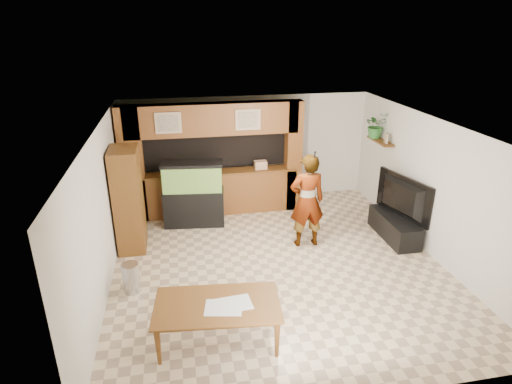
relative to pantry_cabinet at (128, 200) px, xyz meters
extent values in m
plane|color=#CDB68F|center=(2.70, -1.15, -1.03)|extent=(6.50, 6.50, 0.00)
plane|color=white|center=(2.70, -1.15, 1.57)|extent=(6.50, 6.50, 0.00)
plane|color=beige|center=(2.70, 2.10, 0.27)|extent=(6.00, 0.00, 6.00)
plane|color=beige|center=(-0.30, -1.15, 0.27)|extent=(0.00, 6.50, 6.50)
plane|color=beige|center=(5.70, -1.15, 0.27)|extent=(0.00, 6.50, 6.50)
cube|color=brown|center=(1.80, 1.30, -0.53)|extent=(3.80, 0.35, 1.00)
cube|color=brown|center=(1.80, 1.30, -0.01)|extent=(3.80, 0.43, 0.04)
cube|color=brown|center=(1.80, 1.30, 1.22)|extent=(3.80, 0.35, 0.70)
cube|color=brown|center=(0.00, 1.30, 0.27)|extent=(0.50, 0.35, 2.60)
cube|color=brown|center=(3.65, 1.30, 0.27)|extent=(0.35, 0.35, 2.60)
cube|color=black|center=(1.80, 1.85, 0.42)|extent=(4.20, 0.45, 0.85)
cube|color=tan|center=(0.85, 1.11, 1.22)|extent=(0.55, 0.03, 0.45)
cube|color=tan|center=(0.85, 1.09, 1.22)|extent=(0.43, 0.01, 0.35)
cube|color=tan|center=(2.55, 1.11, 1.22)|extent=(0.55, 0.03, 0.45)
cube|color=tan|center=(2.55, 1.09, 1.22)|extent=(0.43, 0.01, 0.35)
cylinder|color=black|center=(-0.27, -0.15, 0.87)|extent=(0.04, 0.25, 0.25)
cylinder|color=white|center=(-0.24, -0.15, 0.87)|extent=(0.01, 0.21, 0.21)
cube|color=brown|center=(5.55, 0.80, 0.67)|extent=(0.25, 0.90, 0.04)
cube|color=brown|center=(0.00, 0.00, 0.00)|extent=(0.51, 0.84, 2.05)
cylinder|color=#B2B2B7|center=(0.09, -1.59, -0.76)|extent=(0.29, 0.29, 0.53)
cube|color=black|center=(1.28, 0.80, -0.62)|extent=(1.31, 0.49, 0.82)
cube|color=#3C8A37|center=(1.28, 0.80, 0.08)|extent=(1.25, 0.46, 0.57)
cube|color=black|center=(1.28, 0.80, 0.39)|extent=(1.31, 0.49, 0.07)
cube|color=black|center=(5.35, -0.61, -0.79)|extent=(0.52, 1.41, 0.47)
imported|color=black|center=(5.35, -0.61, -0.13)|extent=(0.56, 1.49, 0.86)
cube|color=tan|center=(5.55, 0.55, 0.80)|extent=(0.06, 0.17, 0.22)
imported|color=#2A6528|center=(5.52, 1.02, 0.99)|extent=(0.58, 0.52, 0.59)
imported|color=tan|center=(3.44, -0.55, -0.07)|extent=(0.70, 0.46, 1.91)
cylinder|color=black|center=(3.49, -0.71, 0.93)|extent=(0.03, 0.10, 0.15)
imported|color=brown|center=(1.39, -3.07, -0.72)|extent=(1.83, 1.14, 0.61)
cube|color=silver|center=(1.47, -3.13, -0.41)|extent=(0.56, 0.45, 0.01)
cube|color=silver|center=(1.62, -3.08, -0.41)|extent=(0.52, 0.40, 0.01)
cube|color=tan|center=(2.87, 1.30, 0.11)|extent=(0.29, 0.20, 0.19)
camera|label=1|loc=(1.00, -7.94, 3.24)|focal=30.00mm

